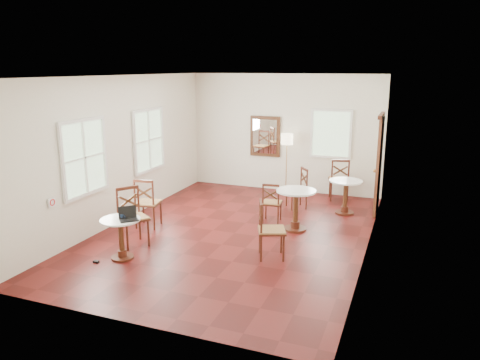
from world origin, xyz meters
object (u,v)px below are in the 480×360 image
(chair_mid_a, at_px, (272,203))
(chair_back_a, at_px, (339,179))
(cafe_table_back, at_px, (345,193))
(laptop, at_px, (128,217))
(chair_mid_b, at_px, (270,230))
(navy_mug, at_px, (122,217))
(cafe_table_mid, at_px, (296,205))
(chair_back_b, at_px, (298,188))
(floor_lamp, at_px, (287,143))
(power_adapter, at_px, (96,262))
(chair_near_a, at_px, (147,203))
(cafe_table_near, at_px, (121,234))
(mouse, at_px, (128,219))
(water_glass, at_px, (126,216))
(chair_near_b, at_px, (132,217))

(chair_mid_a, height_order, chair_back_a, chair_back_a)
(cafe_table_back, xyz_separation_m, laptop, (-3.01, -3.81, 0.29))
(chair_mid_b, xyz_separation_m, navy_mug, (-2.29, -0.93, 0.25))
(cafe_table_mid, relative_size, laptop, 2.15)
(cafe_table_mid, bearing_deg, chair_back_b, 102.40)
(chair_mid_a, relative_size, chair_back_a, 0.83)
(floor_lamp, bearing_deg, chair_back_b, -62.21)
(power_adapter, bearing_deg, chair_near_a, 94.43)
(chair_back_b, bearing_deg, chair_near_a, -82.61)
(cafe_table_near, xyz_separation_m, chair_near_a, (-0.45, 1.55, 0.07))
(chair_mid_a, relative_size, chair_back_b, 0.92)
(mouse, bearing_deg, cafe_table_back, 72.85)
(chair_near_a, bearing_deg, power_adapter, 84.89)
(chair_near_a, relative_size, water_glass, 10.23)
(floor_lamp, relative_size, water_glass, 15.57)
(cafe_table_mid, distance_m, chair_near_a, 2.97)
(cafe_table_mid, xyz_separation_m, mouse, (-2.25, -2.40, 0.21))
(chair_near_b, relative_size, power_adapter, 11.29)
(mouse, bearing_deg, floor_lamp, 95.71)
(chair_near_a, bearing_deg, chair_back_a, -144.13)
(chair_mid_b, relative_size, water_glass, 10.02)
(chair_near_b, bearing_deg, cafe_table_back, -11.23)
(navy_mug, bearing_deg, chair_near_a, 107.16)
(chair_mid_b, xyz_separation_m, power_adapter, (-2.62, -1.25, -0.48))
(chair_mid_b, bearing_deg, laptop, 91.47)
(navy_mug, bearing_deg, chair_near_b, 109.11)
(cafe_table_back, distance_m, water_glass, 4.88)
(cafe_table_back, height_order, water_glass, water_glass)
(chair_mid_a, relative_size, laptop, 2.22)
(power_adapter, bearing_deg, chair_mid_a, 54.93)
(cafe_table_near, relative_size, navy_mug, 6.21)
(chair_back_b, bearing_deg, cafe_table_back, 51.42)
(power_adapter, bearing_deg, cafe_table_mid, 45.28)
(mouse, bearing_deg, chair_back_a, 82.08)
(chair_near_b, bearing_deg, cafe_table_mid, -20.32)
(water_glass, bearing_deg, cafe_table_mid, 45.46)
(cafe_table_near, xyz_separation_m, chair_back_a, (2.85, 4.90, 0.08))
(chair_near_a, xyz_separation_m, chair_back_a, (3.30, 3.34, 0.01))
(cafe_table_near, height_order, power_adapter, cafe_table_near)
(chair_near_a, height_order, floor_lamp, floor_lamp)
(cafe_table_near, distance_m, navy_mug, 0.31)
(cafe_table_mid, bearing_deg, cafe_table_near, -134.77)
(chair_back_a, bearing_deg, power_adapter, 44.01)
(floor_lamp, bearing_deg, cafe_table_back, -34.37)
(chair_mid_b, height_order, power_adapter, chair_mid_b)
(chair_near_b, bearing_deg, chair_mid_b, -47.84)
(chair_mid_a, height_order, mouse, chair_mid_a)
(chair_near_a, distance_m, chair_mid_b, 2.84)
(floor_lamp, relative_size, mouse, 14.81)
(chair_near_b, bearing_deg, chair_back_a, -0.53)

